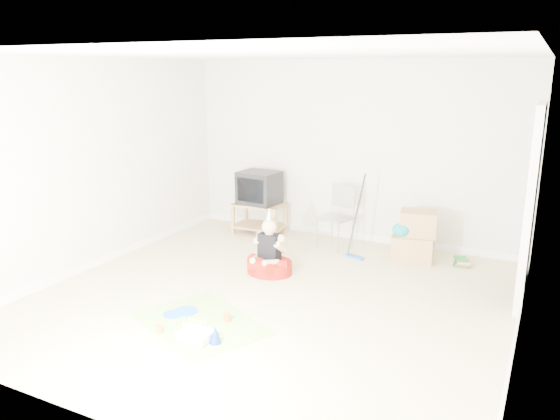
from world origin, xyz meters
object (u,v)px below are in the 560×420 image
at_px(tv_stand, 260,216).
at_px(crt_tv, 259,188).
at_px(folding_chair, 335,218).
at_px(cardboard_boxes, 414,237).
at_px(birthday_cake, 196,335).
at_px(seated_woman, 269,259).

relative_size(tv_stand, crt_tv, 1.36).
relative_size(crt_tv, folding_chair, 0.64).
height_order(tv_stand, folding_chair, folding_chair).
height_order(tv_stand, crt_tv, crt_tv).
height_order(crt_tv, cardboard_boxes, crt_tv).
relative_size(tv_stand, birthday_cake, 2.48).
height_order(tv_stand, seated_woman, seated_woman).
bearing_deg(birthday_cake, tv_stand, 108.91).
bearing_deg(folding_chair, cardboard_boxes, -1.48).
xyz_separation_m(tv_stand, seated_woman, (0.92, -1.42, -0.10)).
relative_size(tv_stand, folding_chair, 0.87).
distance_m(seated_woman, birthday_cake, 1.85).
bearing_deg(seated_woman, birthday_cake, -83.96).
distance_m(crt_tv, cardboard_boxes, 2.44).
xyz_separation_m(cardboard_boxes, seated_woman, (-1.48, -1.27, -0.14)).
bearing_deg(folding_chair, seated_woman, -105.65).
distance_m(tv_stand, folding_chair, 1.30).
bearing_deg(birthday_cake, cardboard_boxes, 67.45).
bearing_deg(folding_chair, tv_stand, 174.36).
bearing_deg(tv_stand, seated_woman, -57.06).
bearing_deg(birthday_cake, seated_woman, 96.04).
xyz_separation_m(tv_stand, birthday_cake, (1.12, -3.26, -0.24)).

